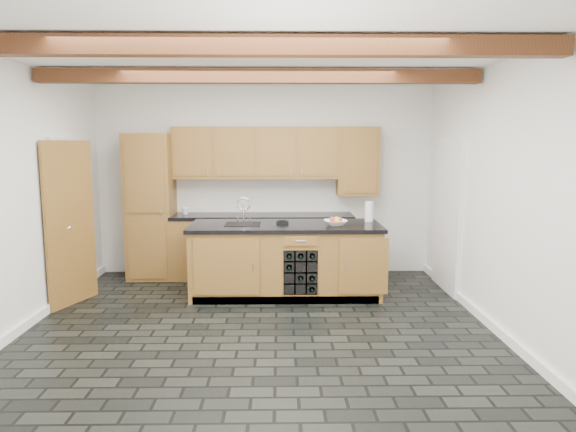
# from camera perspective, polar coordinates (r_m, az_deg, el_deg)

# --- Properties ---
(ground) EXTENTS (5.00, 5.00, 0.00)m
(ground) POSITION_cam_1_polar(r_m,az_deg,el_deg) (5.60, -3.27, -12.47)
(ground) COLOR black
(ground) RESTS_ON ground
(room_shell) EXTENTS (5.01, 5.00, 5.00)m
(room_shell) POSITION_cam_1_polar(r_m,az_deg,el_deg) (5.80, -4.03, 3.71)
(room_shell) COLOR white
(room_shell) RESTS_ON ground
(back_cabinetry) EXTENTS (3.65, 0.62, 2.20)m
(back_cabinetry) POSITION_cam_1_polar(r_m,az_deg,el_deg) (7.57, -5.49, 0.57)
(back_cabinetry) COLOR brown
(back_cabinetry) RESTS_ON ground
(island) EXTENTS (2.48, 0.96, 0.93)m
(island) POSITION_cam_1_polar(r_m,az_deg,el_deg) (6.70, -0.22, -4.86)
(island) COLOR brown
(island) RESTS_ON ground
(faucet) EXTENTS (0.45, 0.40, 0.34)m
(faucet) POSITION_cam_1_polar(r_m,az_deg,el_deg) (6.67, -5.02, -0.58)
(faucet) COLOR black
(faucet) RESTS_ON island
(kitchen_scale) EXTENTS (0.16, 0.10, 0.05)m
(kitchen_scale) POSITION_cam_1_polar(r_m,az_deg,el_deg) (6.65, -0.62, -0.67)
(kitchen_scale) COLOR black
(kitchen_scale) RESTS_ON island
(fruit_bowl) EXTENTS (0.33, 0.33, 0.07)m
(fruit_bowl) POSITION_cam_1_polar(r_m,az_deg,el_deg) (6.53, 5.30, -0.75)
(fruit_bowl) COLOR white
(fruit_bowl) RESTS_ON island
(fruit_cluster) EXTENTS (0.16, 0.17, 0.07)m
(fruit_cluster) POSITION_cam_1_polar(r_m,az_deg,el_deg) (6.53, 5.30, -0.42)
(fruit_cluster) COLOR red
(fruit_cluster) RESTS_ON fruit_bowl
(paper_towel) EXTENTS (0.11, 0.11, 0.26)m
(paper_towel) POSITION_cam_1_polar(r_m,az_deg,el_deg) (6.93, 9.00, 0.49)
(paper_towel) COLOR white
(paper_towel) RESTS_ON island
(mug) EXTENTS (0.13, 0.13, 0.10)m
(mug) POSITION_cam_1_polar(r_m,az_deg,el_deg) (7.66, -11.34, 0.55)
(mug) COLOR white
(mug) RESTS_ON back_cabinetry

